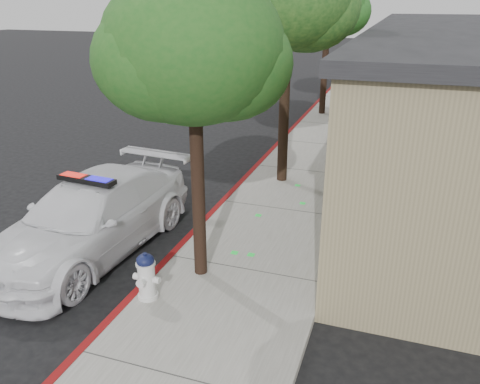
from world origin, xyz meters
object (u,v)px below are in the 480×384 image
at_px(street_tree_near, 194,55).
at_px(street_tree_far, 329,7).
at_px(police_car, 91,217).
at_px(fire_hydrant, 146,276).

height_order(street_tree_near, street_tree_far, street_tree_far).
distance_m(police_car, street_tree_far, 14.66).
relative_size(fire_hydrant, street_tree_near, 0.16).
bearing_deg(fire_hydrant, street_tree_near, 61.97).
bearing_deg(street_tree_far, police_car, -99.87).
height_order(police_car, fire_hydrant, police_car).
relative_size(police_car, fire_hydrant, 6.35).
distance_m(fire_hydrant, street_tree_near, 3.77).
bearing_deg(police_car, fire_hydrant, -29.40).
xyz_separation_m(police_car, fire_hydrant, (2.04, -1.38, -0.19)).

